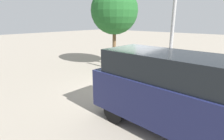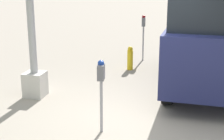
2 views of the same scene
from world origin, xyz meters
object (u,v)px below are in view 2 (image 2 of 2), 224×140
Objects in this scene: lamp_post at (30,9)px; parking_meter_far at (143,27)px; fire_hydrant at (130,58)px; parking_meter_near at (101,80)px; parked_van at (211,36)px.

parking_meter_far is at bearing -26.28° from lamp_post.
fire_hydrant is (-1.13, 0.19, -0.71)m from parking_meter_far.
parking_meter_far reaches higher than parking_meter_near.
lamp_post is 3.49m from fire_hydrant.
parking_meter_far is 0.24× the size of lamp_post.
parked_van is (1.59, -3.75, -0.70)m from lamp_post.
lamp_post is at bearing 146.47° from parking_meter_far.
parking_meter_near is at bearing -176.51° from fire_hydrant.
lamp_post is at bearing 114.92° from parked_van.
parked_van is at bearing -67.05° from lamp_post.
lamp_post is at bearing 147.63° from fire_hydrant.
lamp_post is 4.14m from parked_van.
lamp_post is at bearing 46.99° from parking_meter_near.
parking_meter_near is 1.92× the size of fire_hydrant.
lamp_post is 1.28× the size of parked_van.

